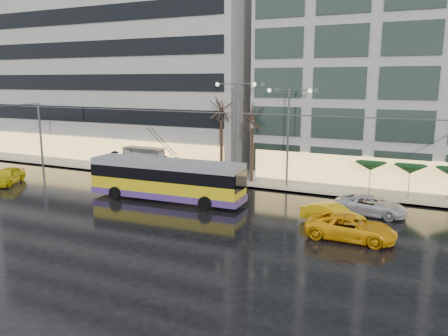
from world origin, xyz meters
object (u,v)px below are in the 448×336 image
Objects in this scene: street_lamp_near at (235,118)px; taxi_a at (7,176)px; trolleybus at (166,181)px; bus_shelter at (142,154)px.

street_lamp_near is 2.03× the size of taxi_a.
trolleybus is 3.02× the size of bus_shelter.
bus_shelter is 11.14m from street_lamp_near.
street_lamp_near is (10.38, 0.11, 4.03)m from bus_shelter.
trolleybus reaches higher than bus_shelter.
bus_shelter is at bearing 134.94° from trolleybus.
taxi_a is at bearing -175.09° from trolleybus.
bus_shelter is 0.47× the size of street_lamp_near.
taxi_a is at bearing -131.29° from bus_shelter.
trolleybus is 16.34m from taxi_a.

